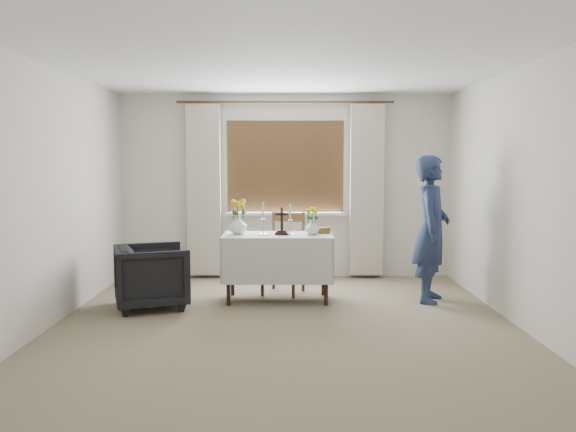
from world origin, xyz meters
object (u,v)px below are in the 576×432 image
Objects in this scene: wooden_cross at (282,221)px; altar_table at (278,267)px; wooden_chair at (283,253)px; person at (431,229)px; flower_vase_right at (312,227)px; armchair at (152,276)px; flower_vase_left at (238,225)px.

altar_table is at bearing 156.92° from wooden_cross.
person reaches higher than wooden_chair.
flower_vase_right is (0.34, 0.01, -0.07)m from wooden_cross.
wooden_chair reaches higher than flower_vase_right.
wooden_chair is 0.60m from flower_vase_right.
flower_vase_right is at bearing 9.50° from wooden_cross.
armchair is at bearing -166.91° from altar_table.
person is at bearing -1.74° from flower_vase_left.
wooden_chair is 0.71m from flower_vase_left.
wooden_cross reaches higher than wooden_chair.
armchair is 4.60× the size of flower_vase_right.
altar_table is 1.40m from armchair.
armchair is at bearing -170.40° from flower_vase_right.
flower_vase_left is (-0.50, 0.06, -0.05)m from wooden_cross.
wooden_chair reaches higher than armchair.
person is at bearing -1.20° from altar_table.
wooden_chair is (0.06, 0.33, 0.11)m from altar_table.
wooden_cross is 1.89× the size of flower_vase_right.
wooden_cross is (-1.69, 0.01, 0.09)m from person.
flower_vase_right is at bearing -3.43° from flower_vase_left.
armchair is 1.11m from flower_vase_left.
flower_vase_left is at bearing -88.33° from armchair.
wooden_chair is at bearing 98.04° from person.
wooden_chair reaches higher than flower_vase_left.
wooden_cross is (1.41, 0.29, 0.57)m from armchair.
person is at bearing -0.69° from flower_vase_right.
wooden_chair is at bearing -84.73° from armchair.
altar_table is 0.54m from wooden_cross.
wooden_chair is at bearing 133.16° from flower_vase_right.
wooden_cross reaches higher than armchair.
wooden_cross is at bearing 110.19° from person.
flower_vase_right is at bearing -99.61° from armchair.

